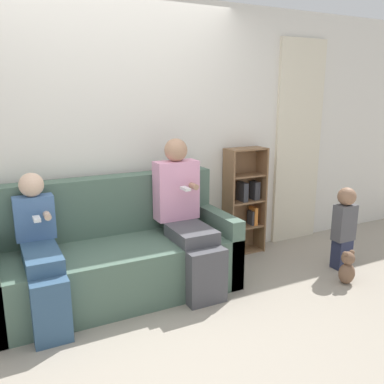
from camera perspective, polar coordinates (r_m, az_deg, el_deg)
The scene contains 9 objects.
ground_plane at distance 3.32m, azimuth -5.81°, elevation -17.10°, with size 14.00×14.00×0.00m, color #9E9384.
back_wall at distance 3.79m, azimuth -11.59°, elevation 7.05°, with size 10.00×0.06×2.55m.
curtain_panel at distance 4.82m, azimuth 14.68°, elevation 6.60°, with size 0.62×0.04×2.27m.
couch at distance 3.58m, azimuth -10.76°, elevation -8.92°, with size 2.04×0.83×0.98m.
adult_seated at distance 3.56m, azimuth -0.87°, elevation -2.94°, with size 0.39×0.75×1.31m.
child_seated at distance 3.23m, azimuth -20.45°, elevation -7.59°, with size 0.30×0.76×1.10m.
toddler_standing at distance 4.24m, azimuth 20.57°, elevation -4.40°, with size 0.21×0.18×0.82m.
bookshelf at distance 4.40m, azimuth 7.25°, elevation -1.33°, with size 0.43×0.22×1.14m.
teddy_bear at distance 4.01m, azimuth 20.94°, elevation -9.96°, with size 0.16×0.13×0.32m.
Camera 1 is at (-1.00, -2.67, 1.69)m, focal length 38.00 mm.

